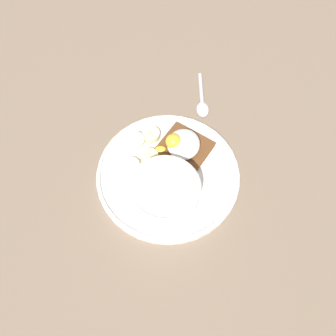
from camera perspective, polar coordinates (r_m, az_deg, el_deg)
ground_plane at (r=66.96cm, az=0.00°, el=-1.66°), size 120.00×120.00×2.00cm
plate at (r=65.37cm, az=0.00°, el=-0.94°), size 25.01×25.01×1.60cm
oatmeal_bowl at (r=60.29cm, az=-0.46°, el=-3.94°), size 11.41×11.41×5.76cm
toast_slice at (r=66.94cm, az=2.33°, el=2.79°), size 11.10×11.10×1.12cm
poached_egg at (r=65.22cm, az=2.17°, el=3.71°), size 6.25×7.84×3.67cm
banana_slice_front at (r=66.02cm, az=-2.86°, el=1.68°), size 3.39×3.53×1.76cm
banana_slice_left at (r=68.07cm, az=-4.91°, el=4.20°), size 4.28×4.20×1.76cm
banana_slice_back at (r=65.51cm, az=-5.63°, el=0.18°), size 3.00×2.95×1.19cm
banana_slice_right at (r=68.72cm, az=-2.60°, el=5.08°), size 4.62×4.65×1.41cm
spoon at (r=75.31cm, az=5.19°, el=10.22°), size 10.91×3.99×0.80cm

